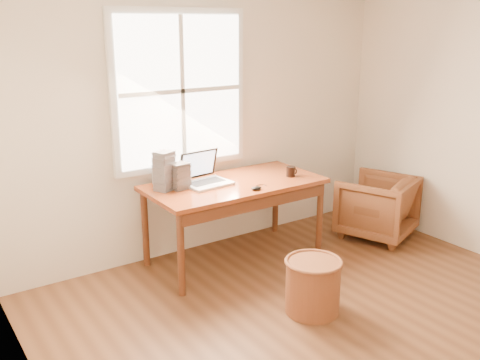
# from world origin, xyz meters

# --- Properties ---
(room_shell) EXTENTS (4.04, 4.54, 2.64)m
(room_shell) POSITION_xyz_m (-0.02, 0.16, 1.32)
(room_shell) COLOR brown
(room_shell) RESTS_ON ground
(desk) EXTENTS (1.60, 0.80, 0.04)m
(desk) POSITION_xyz_m (0.00, 1.80, 0.73)
(desk) COLOR brown
(desk) RESTS_ON room_shell
(armchair) EXTENTS (0.89, 0.90, 0.64)m
(armchair) POSITION_xyz_m (1.52, 1.45, 0.32)
(armchair) COLOR brown
(armchair) RESTS_ON room_shell
(wicker_stool) EXTENTS (0.46, 0.46, 0.41)m
(wicker_stool) POSITION_xyz_m (-0.03, 0.67, 0.21)
(wicker_stool) COLOR brown
(wicker_stool) RESTS_ON room_shell
(laptop) EXTENTS (0.43, 0.44, 0.29)m
(laptop) POSITION_xyz_m (-0.24, 1.86, 0.90)
(laptop) COLOR silver
(laptop) RESTS_ON desk
(mouse) EXTENTS (0.10, 0.07, 0.03)m
(mouse) POSITION_xyz_m (0.02, 1.50, 0.77)
(mouse) COLOR black
(mouse) RESTS_ON desk
(coffee_mug) EXTENTS (0.11, 0.11, 0.09)m
(coffee_mug) POSITION_xyz_m (0.54, 1.66, 0.80)
(coffee_mug) COLOR black
(coffee_mug) RESTS_ON desk
(cd_stack_a) EXTENTS (0.14, 0.12, 0.25)m
(cd_stack_a) POSITION_xyz_m (-0.59, 2.09, 0.87)
(cd_stack_a) COLOR #A9ADB5
(cd_stack_a) RESTS_ON desk
(cd_stack_b) EXTENTS (0.16, 0.15, 0.23)m
(cd_stack_b) POSITION_xyz_m (-0.50, 1.90, 0.86)
(cd_stack_b) COLOR #28282D
(cd_stack_b) RESTS_ON desk
(cd_stack_c) EXTENTS (0.19, 0.18, 0.34)m
(cd_stack_c) POSITION_xyz_m (-0.62, 1.94, 0.92)
(cd_stack_c) COLOR #92949E
(cd_stack_c) RESTS_ON desk
(cd_stack_d) EXTENTS (0.16, 0.15, 0.16)m
(cd_stack_d) POSITION_xyz_m (-0.39, 2.11, 0.83)
(cd_stack_d) COLOR silver
(cd_stack_d) RESTS_ON desk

